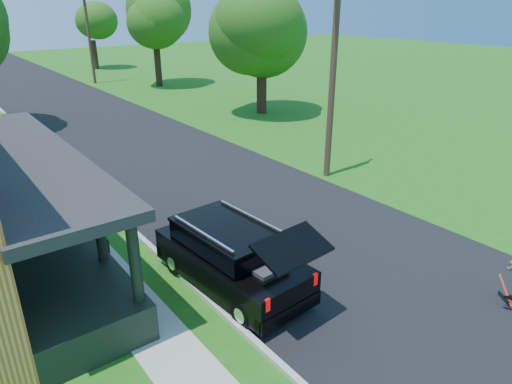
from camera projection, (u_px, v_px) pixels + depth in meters
ground at (368, 274)px, 12.19m from camera, size 140.00×140.00×0.00m
street at (102, 125)px, 26.89m from camera, size 8.00×120.00×0.02m
curb at (28, 136)px, 24.63m from camera, size 0.15×120.00×0.12m
black_suv at (231, 257)px, 11.38m from camera, size 2.09×4.83×2.20m
skateboard at (506, 294)px, 10.92m from camera, size 0.35×0.64×0.83m
tree_right_near at (261, 16)px, 27.56m from camera, size 7.65×7.33×9.20m
tree_right_mid at (153, 13)px, 37.06m from camera, size 5.30×5.17×8.64m
tree_right_far at (90, 20)px, 47.39m from camera, size 6.38×6.06×7.60m
utility_pole_near at (333, 75)px, 17.53m from camera, size 1.54×0.46×7.94m
utility_pole_far at (88, 28)px, 38.92m from camera, size 1.51×0.31×9.00m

